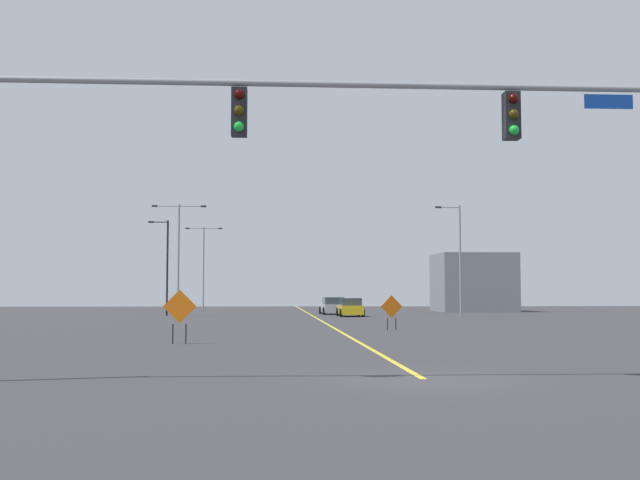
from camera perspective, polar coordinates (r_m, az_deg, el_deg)
ground at (r=17.20m, az=7.54°, el=-9.98°), size 186.20×186.20×0.00m
road_centre_stripe at (r=68.61m, az=-0.74°, el=-5.41°), size 0.16×103.44×0.01m
traffic_signal_assembly at (r=17.14m, az=-4.69°, el=7.83°), size 18.02×0.44×7.02m
street_lamp_mid_left at (r=61.80m, az=10.01°, el=-1.11°), size 1.99×0.24×8.66m
street_lamp_far_left at (r=66.68m, az=-10.22°, el=-0.68°), size 4.51×0.24×9.28m
street_lamp_near_right at (r=65.62m, az=-11.12°, el=-1.65°), size 1.67×0.24×7.83m
street_lamp_mid_right at (r=87.27m, az=-8.45°, el=-1.52°), size 4.04×0.24×9.12m
construction_sign_median_far at (r=39.74m, az=5.21°, el=-4.95°), size 1.12×0.26×1.74m
construction_sign_right_shoulder at (r=29.20m, az=-10.15°, el=-4.98°), size 1.23×0.10×1.97m
car_yellow_approaching at (r=62.71m, az=2.21°, el=-4.92°), size 1.97×4.24×1.46m
car_silver_passing at (r=69.13m, az=0.94°, el=-4.82°), size 2.24×4.40×1.49m
roadside_building_east at (r=81.15m, az=11.06°, el=-3.05°), size 7.47×7.28×5.82m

